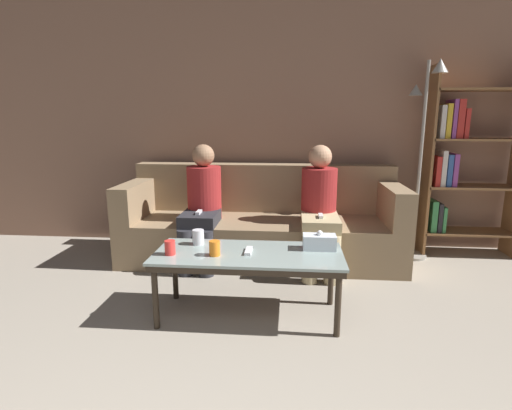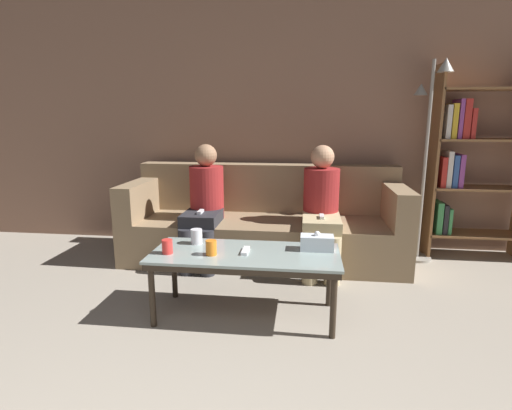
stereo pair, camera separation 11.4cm
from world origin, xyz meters
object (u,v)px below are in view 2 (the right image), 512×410
object	(u,v)px
tissue_box	(317,243)
bookshelf	(467,162)
couch	(264,225)
game_remote	(245,251)
cup_near_left	(197,236)
standing_lamp	(429,140)
seated_person_mid_left	(321,206)
coffee_table	(245,258)
cup_far_center	(211,248)
seated_person_left_end	(204,202)
cup_near_right	(167,247)

from	to	relation	value
tissue_box	bookshelf	distance (m)	2.00
couch	game_remote	xyz separation A→B (m)	(-0.00, -1.19, 0.15)
couch	cup_near_left	size ratio (longest dim) A/B	24.51
cup_near_left	standing_lamp	distance (m)	2.28
tissue_box	seated_person_mid_left	size ratio (longest dim) A/B	0.20
couch	tissue_box	distance (m)	1.20
game_remote	bookshelf	bearing A→B (deg)	37.93
coffee_table	game_remote	world-z (taller)	game_remote
game_remote	seated_person_mid_left	size ratio (longest dim) A/B	0.14
couch	coffee_table	bearing A→B (deg)	-90.04
couch	cup_far_center	distance (m)	1.31
game_remote	seated_person_left_end	bearing A→B (deg)	118.18
tissue_box	bookshelf	xyz separation A→B (m)	(1.41, 1.36, 0.41)
coffee_table	seated_person_mid_left	size ratio (longest dim) A/B	1.14
cup_near_left	seated_person_mid_left	size ratio (longest dim) A/B	0.10
cup_near_right	seated_person_mid_left	size ratio (longest dim) A/B	0.09
coffee_table	standing_lamp	xyz separation A→B (m)	(1.48, 1.32, 0.72)
cup_near_right	seated_person_mid_left	xyz separation A→B (m)	(1.03, 1.05, 0.07)
cup_near_right	cup_far_center	size ratio (longest dim) A/B	0.96
coffee_table	game_remote	xyz separation A→B (m)	(-0.00, 0.00, 0.05)
tissue_box	cup_far_center	bearing A→B (deg)	-164.65
cup_far_center	tissue_box	size ratio (longest dim) A/B	0.44
bookshelf	standing_lamp	size ratio (longest dim) A/B	0.98
cup_near_left	bookshelf	size ratio (longest dim) A/B	0.06
bookshelf	standing_lamp	xyz separation A→B (m)	(-0.40, -0.14, 0.21)
cup_near_right	game_remote	size ratio (longest dim) A/B	0.63
coffee_table	tissue_box	distance (m)	0.49
tissue_box	standing_lamp	xyz separation A→B (m)	(1.01, 1.22, 0.62)
couch	cup_far_center	xyz separation A→B (m)	(-0.21, -1.28, 0.19)
cup_near_right	bookshelf	xyz separation A→B (m)	(2.38, 1.55, 0.42)
tissue_box	game_remote	distance (m)	0.48
standing_lamp	seated_person_left_end	xyz separation A→B (m)	(-2.00, -0.34, -0.55)
cup_near_right	seated_person_left_end	distance (m)	1.07
seated_person_left_end	couch	bearing A→B (deg)	22.22
game_remote	seated_person_left_end	xyz separation A→B (m)	(-0.52, 0.98, 0.11)
couch	bookshelf	size ratio (longest dim) A/B	1.42
standing_lamp	seated_person_mid_left	bearing A→B (deg)	-159.20
cup_far_center	coffee_table	bearing A→B (deg)	21.04
couch	coffee_table	world-z (taller)	couch
seated_person_left_end	seated_person_mid_left	world-z (taller)	same
coffee_table	seated_person_left_end	bearing A→B (deg)	118.18
cup_far_center	game_remote	distance (m)	0.23
cup_near_right	tissue_box	size ratio (longest dim) A/B	0.43
cup_far_center	seated_person_mid_left	xyz separation A→B (m)	(0.74, 1.04, 0.07)
couch	cup_near_right	bearing A→B (deg)	-111.38
seated_person_left_end	seated_person_mid_left	distance (m)	1.05
cup_near_left	seated_person_mid_left	xyz separation A→B (m)	(0.90, 0.82, 0.07)
cup_near_right	tissue_box	distance (m)	0.99
cup_near_left	game_remote	world-z (taller)	cup_near_left
cup_near_right	game_remote	distance (m)	0.51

